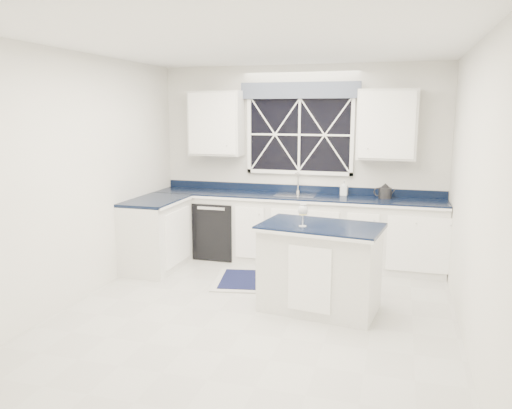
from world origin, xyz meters
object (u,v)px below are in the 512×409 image
(faucet, at_px, (298,182))
(island, at_px, (320,267))
(wine_glass, at_px, (303,211))
(kettle, at_px, (385,191))
(soap_bottle, at_px, (344,188))
(dishwasher, at_px, (220,228))

(faucet, bearing_deg, island, -71.20)
(faucet, xyz_separation_m, wine_glass, (0.44, -1.92, -0.02))
(kettle, bearing_deg, island, -106.13)
(soap_bottle, bearing_deg, kettle, -9.60)
(wine_glass, distance_m, soap_bottle, 1.92)
(faucet, height_order, kettle, faucet)
(faucet, distance_m, island, 2.00)
(dishwasher, height_order, soap_bottle, soap_bottle)
(kettle, xyz_separation_m, soap_bottle, (-0.54, 0.09, 0.01))
(kettle, height_order, wine_glass, wine_glass)
(island, height_order, soap_bottle, soap_bottle)
(island, distance_m, wine_glass, 0.65)
(dishwasher, bearing_deg, island, -43.08)
(island, height_order, kettle, kettle)
(kettle, bearing_deg, wine_glass, -109.64)
(faucet, bearing_deg, soap_bottle, -0.94)
(faucet, distance_m, soap_bottle, 0.65)
(island, bearing_deg, dishwasher, 144.77)
(faucet, bearing_deg, wine_glass, -77.00)
(dishwasher, distance_m, faucet, 1.31)
(kettle, relative_size, wine_glass, 1.23)
(faucet, height_order, wine_glass, faucet)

